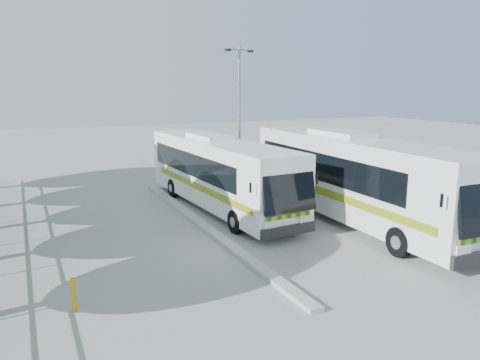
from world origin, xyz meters
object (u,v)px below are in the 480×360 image
bollard (74,295)px  coach_adjacent (355,176)px  lamppost (239,112)px  coach_main (219,172)px

bollard → coach_adjacent: bearing=16.4°
coach_adjacent → lamppost: size_ratio=1.67×
bollard → coach_main: bearing=46.8°
coach_adjacent → bollard: (-11.45, -3.37, -1.47)m
coach_main → bollard: bearing=-136.5°
coach_adjacent → lamppost: 8.14m
coach_adjacent → bollard: size_ratio=14.22×
coach_adjacent → bollard: bearing=-162.5°
lamppost → bollard: bearing=-145.7°
lamppost → bollard: size_ratio=8.52×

